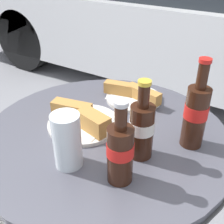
# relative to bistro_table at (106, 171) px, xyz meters

# --- Properties ---
(bistro_table) EXTENTS (0.76, 0.76, 0.72)m
(bistro_table) POSITION_rel_bistro_table_xyz_m (0.00, 0.00, 0.00)
(bistro_table) COLOR #333333
(bistro_table) RESTS_ON ground_plane
(cola_bottle_left) EXTENTS (0.06, 0.06, 0.25)m
(cola_bottle_left) POSITION_rel_bistro_table_xyz_m (0.24, 0.08, 0.26)
(cola_bottle_left) COLOR #33190F
(cola_bottle_left) RESTS_ON bistro_table
(cola_bottle_right) EXTENTS (0.07, 0.07, 0.22)m
(cola_bottle_right) POSITION_rel_bistro_table_xyz_m (0.14, -0.04, 0.25)
(cola_bottle_right) COLOR #33190F
(cola_bottle_right) RESTS_ON bistro_table
(cola_bottle_center) EXTENTS (0.06, 0.06, 0.21)m
(cola_bottle_center) POSITION_rel_bistro_table_xyz_m (0.14, -0.14, 0.25)
(cola_bottle_center) COLOR #33190F
(cola_bottle_center) RESTS_ON bistro_table
(drinking_glass) EXTENTS (0.07, 0.07, 0.15)m
(drinking_glass) POSITION_rel_bistro_table_xyz_m (0.00, -0.17, 0.23)
(drinking_glass) COLOR silver
(drinking_glass) RESTS_ON bistro_table
(lunch_plate_near) EXTENTS (0.22, 0.22, 0.07)m
(lunch_plate_near) POSITION_rel_bistro_table_xyz_m (-0.07, -0.01, 0.18)
(lunch_plate_near) COLOR silver
(lunch_plate_near) RESTS_ON bistro_table
(lunch_plate_far) EXTENTS (0.22, 0.20, 0.06)m
(lunch_plate_far) POSITION_rel_bistro_table_xyz_m (-0.02, 0.22, 0.18)
(lunch_plate_far) COLOR silver
(lunch_plate_far) RESTS_ON bistro_table
(parked_car) EXTENTS (4.46, 1.75, 1.25)m
(parked_car) POSITION_rel_bistro_table_xyz_m (-0.63, 2.19, 0.04)
(parked_car) COLOR silver
(parked_car) RESTS_ON ground_plane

